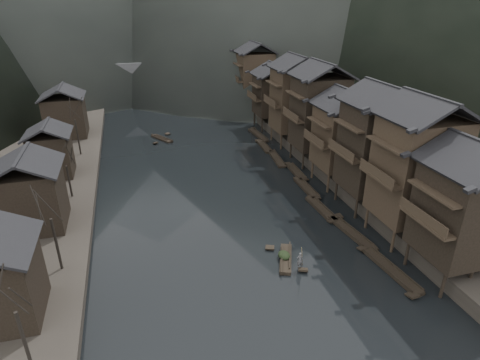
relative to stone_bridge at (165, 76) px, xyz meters
name	(u,v)px	position (x,y,z in m)	size (l,w,h in m)	color
water	(247,255)	(0.00, -72.00, -5.11)	(300.00, 300.00, 0.00)	black
right_bank	(353,115)	(35.00, -32.00, -4.21)	(40.00, 200.00, 1.80)	#2D2823
stilt_houses	(325,108)	(17.28, -52.88, 3.86)	(9.00, 67.60, 15.39)	black
left_houses	(44,152)	(-20.50, -51.88, 0.55)	(8.10, 53.20, 8.73)	black
bare_trees	(63,174)	(-17.00, -62.47, 1.69)	(4.00, 45.78, 7.99)	black
moored_sampans	(299,180)	(12.04, -57.15, -4.91)	(2.97, 49.65, 0.47)	black
midriver_boats	(192,124)	(2.02, -26.62, -4.91)	(15.46, 19.89, 0.45)	black
stone_bridge	(165,76)	(0.00, 0.00, 0.00)	(40.00, 6.00, 9.00)	#4C4C4F
hero_sampan	(286,258)	(3.43, -73.85, -4.91)	(2.83, 5.15, 0.44)	black
cargo_heap	(284,252)	(3.33, -73.63, -4.33)	(1.15, 1.50, 0.69)	black
boatman	(300,258)	(4.13, -75.53, -3.84)	(0.60, 0.40, 1.66)	#535355
bamboo_pole	(304,235)	(4.33, -75.53, -1.32)	(0.06, 0.06, 3.80)	#8C7A51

